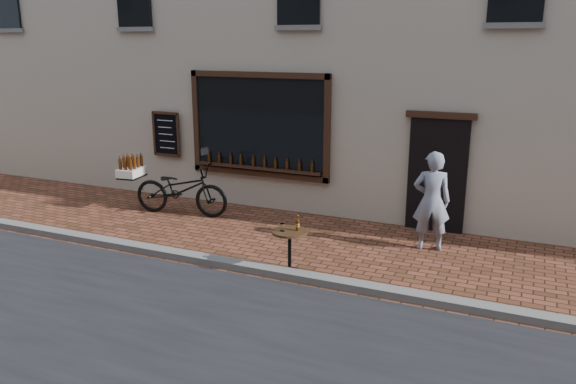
% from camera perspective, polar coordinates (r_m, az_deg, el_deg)
% --- Properties ---
extents(ground, '(90.00, 90.00, 0.00)m').
position_cam_1_polar(ground, '(8.82, -1.80, -8.95)').
color(ground, '#4E2B19').
rests_on(ground, ground).
extents(kerb, '(90.00, 0.25, 0.12)m').
position_cam_1_polar(kerb, '(8.96, -1.24, -8.12)').
color(kerb, slate).
rests_on(kerb, ground).
extents(cargo_bicycle, '(2.49, 1.00, 1.18)m').
position_cam_1_polar(cargo_bicycle, '(12.11, -10.98, 0.32)').
color(cargo_bicycle, black).
rests_on(cargo_bicycle, ground).
extents(bistro_table, '(0.57, 0.57, 0.97)m').
position_cam_1_polar(bistro_table, '(8.85, 0.18, -5.22)').
color(bistro_table, black).
rests_on(bistro_table, ground).
extents(pedestrian, '(0.73, 0.57, 1.77)m').
position_cam_1_polar(pedestrian, '(10.13, 14.38, -0.89)').
color(pedestrian, gray).
rests_on(pedestrian, ground).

